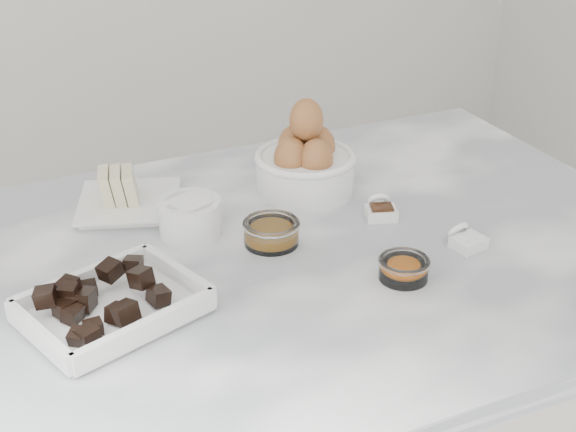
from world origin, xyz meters
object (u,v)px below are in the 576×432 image
object	(u,v)px
chocolate_dish	(113,301)
sugar_ramekin	(190,216)
salt_spoon	(466,239)
vanilla_spoon	(381,209)
honey_bowl	(271,232)
egg_bowl	(305,162)
butter_plate	(127,196)
zest_bowl	(404,268)

from	to	relation	value
chocolate_dish	sugar_ramekin	distance (m)	0.23
chocolate_dish	salt_spoon	xyz separation A→B (m)	(0.52, -0.04, -0.01)
salt_spoon	vanilla_spoon	bearing A→B (deg)	115.99
salt_spoon	honey_bowl	bearing A→B (deg)	153.57
egg_bowl	honey_bowl	size ratio (longest dim) A/B	1.98
egg_bowl	honey_bowl	distance (m)	0.19
chocolate_dish	vanilla_spoon	bearing A→B (deg)	12.18
chocolate_dish	sugar_ramekin	xyz separation A→B (m)	(0.16, 0.17, 0.01)
honey_bowl	salt_spoon	xyz separation A→B (m)	(0.26, -0.13, -0.01)
egg_bowl	salt_spoon	bearing A→B (deg)	-63.56
butter_plate	salt_spoon	xyz separation A→B (m)	(0.43, -0.34, -0.01)
chocolate_dish	zest_bowl	bearing A→B (deg)	-11.10
honey_bowl	vanilla_spoon	size ratio (longest dim) A/B	1.25
butter_plate	honey_bowl	world-z (taller)	butter_plate
salt_spoon	chocolate_dish	bearing A→B (deg)	175.80
sugar_ramekin	egg_bowl	bearing A→B (deg)	16.07
butter_plate	vanilla_spoon	distance (m)	0.41
egg_bowl	honey_bowl	bearing A→B (deg)	-131.15
chocolate_dish	vanilla_spoon	xyz separation A→B (m)	(0.45, 0.10, -0.01)
zest_bowl	salt_spoon	xyz separation A→B (m)	(0.13, 0.04, -0.00)
butter_plate	zest_bowl	size ratio (longest dim) A/B	2.84
butter_plate	zest_bowl	bearing A→B (deg)	-51.87
vanilla_spoon	butter_plate	bearing A→B (deg)	151.01
zest_bowl	honey_bowl	bearing A→B (deg)	127.31
honey_bowl	vanilla_spoon	bearing A→B (deg)	2.15
honey_bowl	zest_bowl	world-z (taller)	honey_bowl
butter_plate	honey_bowl	distance (m)	0.26
butter_plate	sugar_ramekin	distance (m)	0.14
butter_plate	zest_bowl	distance (m)	0.47
zest_bowl	vanilla_spoon	distance (m)	0.19
butter_plate	egg_bowl	bearing A→B (deg)	-12.34
vanilla_spoon	zest_bowl	bearing A→B (deg)	-110.70
honey_bowl	butter_plate	bearing A→B (deg)	128.78
salt_spoon	sugar_ramekin	bearing A→B (deg)	150.16
sugar_ramekin	egg_bowl	distance (m)	0.24
vanilla_spoon	honey_bowl	bearing A→B (deg)	-177.85
egg_bowl	salt_spoon	size ratio (longest dim) A/B	2.70
butter_plate	vanilla_spoon	bearing A→B (deg)	-28.99
butter_plate	sugar_ramekin	xyz separation A→B (m)	(0.06, -0.13, 0.01)
butter_plate	salt_spoon	size ratio (longest dim) A/B	3.24
sugar_ramekin	salt_spoon	distance (m)	0.42
honey_bowl	salt_spoon	world-z (taller)	honey_bowl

